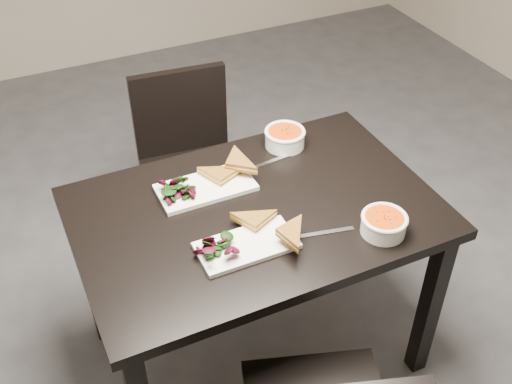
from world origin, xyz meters
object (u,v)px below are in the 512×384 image
plate_near (247,246)px  soup_bowl_far (285,137)px  chair_far (189,156)px  plate_far (206,187)px  table (256,230)px  soup_bowl_near (384,223)px

plate_near → soup_bowl_far: size_ratio=2.00×
chair_far → plate_far: chair_far is taller
table → plate_far: plate_far is taller
table → plate_near: (-0.11, -0.16, 0.11)m
table → soup_bowl_far: soup_bowl_far is taller
plate_near → soup_bowl_far: soup_bowl_far is taller
plate_near → plate_far: (-0.01, 0.32, 0.00)m
chair_far → soup_bowl_near: size_ratio=5.71×
chair_far → plate_far: bearing=-97.2°
soup_bowl_near → plate_far: (-0.43, 0.44, -0.03)m
soup_bowl_near → soup_bowl_far: size_ratio=0.96×
soup_bowl_near → chair_far: bearing=106.6°
table → soup_bowl_far: (0.26, 0.29, 0.14)m
table → plate_near: bearing=-123.8°
plate_far → soup_bowl_near: bearing=-45.7°
chair_far → soup_bowl_far: bearing=-56.3°
chair_far → plate_near: size_ratio=2.74×
plate_near → soup_bowl_far: bearing=51.1°
plate_far → soup_bowl_far: (0.37, 0.12, 0.03)m
table → soup_bowl_near: 0.44m
table → chair_far: (0.01, 0.74, -0.17)m
plate_near → soup_bowl_far: 0.57m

